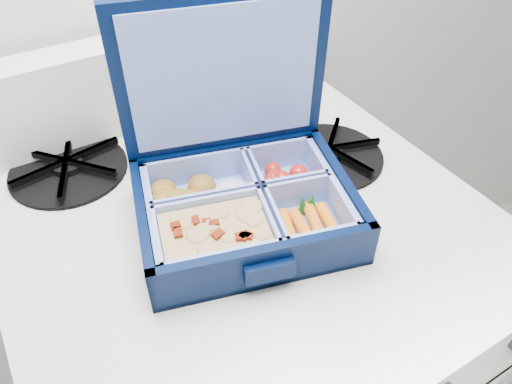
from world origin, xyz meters
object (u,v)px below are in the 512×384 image
bento_box (245,209)px  fork (241,155)px  burner_grate (329,151)px  stove (245,382)px

bento_box → fork: 0.15m
burner_grate → fork: (-0.11, 0.07, -0.01)m
stove → fork: size_ratio=5.15×
stove → burner_grate: (0.17, 0.03, 0.46)m
stove → burner_grate: bearing=11.6°
burner_grate → fork: bearing=147.7°
stove → burner_grate: burner_grate is taller
bento_box → fork: bento_box is taller
bento_box → burner_grate: bento_box is taller
burner_grate → bento_box: bearing=-161.2°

